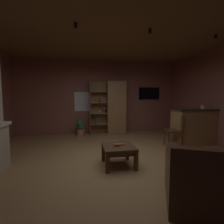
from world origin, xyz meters
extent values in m
cube|color=#A37A4C|center=(0.00, 0.00, -0.01)|extent=(6.33, 5.96, 0.02)
cube|color=#8E544C|center=(0.00, 3.01, 1.42)|extent=(6.45, 0.06, 2.83)
cube|color=brown|center=(0.00, 0.00, 2.84)|extent=(6.33, 5.96, 0.02)
cube|color=white|center=(-0.66, 2.98, 1.25)|extent=(0.65, 0.01, 0.74)
cube|color=#997047|center=(0.60, 2.73, 1.01)|extent=(0.71, 0.38, 2.02)
cube|color=#997047|center=(-0.09, 2.91, 1.01)|extent=(0.66, 0.02, 2.02)
cube|color=#997047|center=(-0.41, 2.73, 1.01)|extent=(0.02, 0.38, 2.02)
sphere|color=black|center=(0.42, 2.53, 1.11)|extent=(0.04, 0.04, 0.04)
cube|color=#997047|center=(-0.09, 2.73, 0.01)|extent=(0.66, 0.38, 0.02)
cube|color=#997047|center=(-0.09, 2.73, 0.40)|extent=(0.66, 0.38, 0.02)
cube|color=#997047|center=(-0.09, 2.73, 0.81)|extent=(0.66, 0.38, 0.02)
cube|color=#997047|center=(-0.09, 2.73, 1.21)|extent=(0.66, 0.38, 0.02)
cube|color=#997047|center=(-0.09, 2.73, 1.61)|extent=(0.66, 0.38, 0.02)
cube|color=brown|center=(-0.02, 2.68, 1.31)|extent=(0.04, 0.23, 0.18)
cube|color=#387247|center=(-0.17, 2.68, 0.53)|extent=(0.04, 0.23, 0.22)
cube|color=beige|center=(0.14, 2.68, 0.91)|extent=(0.05, 0.23, 0.19)
cube|color=black|center=(0.14, 2.68, 0.90)|extent=(0.04, 0.23, 0.17)
sphere|color=beige|center=(-0.04, 2.73, 0.86)|extent=(0.10, 0.10, 0.10)
cube|color=#997047|center=(2.72, 0.90, 0.51)|extent=(1.45, 0.58, 1.02)
cube|color=#2D2826|center=(2.72, 0.90, 1.04)|extent=(1.51, 0.64, 0.04)
cube|color=#BFB299|center=(2.86, 0.84, 1.12)|extent=(0.13, 0.13, 0.11)
cube|color=#4C2D1E|center=(0.50, -1.42, 0.34)|extent=(0.54, 0.88, 0.67)
cube|color=#4C331E|center=(0.02, -0.22, 0.39)|extent=(0.63, 0.66, 0.05)
cube|color=#4C331E|center=(0.02, -0.22, 0.32)|extent=(0.57, 0.60, 0.08)
cube|color=#4C331E|center=(-0.26, -0.51, 0.18)|extent=(0.07, 0.07, 0.36)
cube|color=#4C331E|center=(0.29, -0.51, 0.18)|extent=(0.07, 0.07, 0.36)
cube|color=#4C331E|center=(-0.26, 0.08, 0.18)|extent=(0.07, 0.07, 0.36)
cube|color=#4C331E|center=(0.29, 0.08, 0.18)|extent=(0.07, 0.07, 0.36)
cube|color=#B22D2D|center=(0.09, -0.16, 0.42)|extent=(0.14, 0.10, 0.02)
cube|color=brown|center=(-0.01, -0.23, 0.44)|extent=(0.13, 0.10, 0.02)
cube|color=#4C331E|center=(1.83, 0.76, 0.46)|extent=(0.48, 0.48, 0.04)
cube|color=#4C331E|center=(2.02, 0.74, 0.70)|extent=(0.10, 0.40, 0.44)
cylinder|color=#4C331E|center=(1.68, 0.97, 0.23)|extent=(0.04, 0.04, 0.46)
cylinder|color=#4C331E|center=(1.63, 0.61, 0.23)|extent=(0.04, 0.04, 0.46)
cylinder|color=#4C331E|center=(2.04, 0.91, 0.23)|extent=(0.04, 0.04, 0.46)
cylinder|color=#4C331E|center=(1.98, 0.56, 0.23)|extent=(0.04, 0.04, 0.46)
cylinder|color=#B77051|center=(-0.77, 2.58, 0.12)|extent=(0.28, 0.28, 0.24)
sphere|color=#2D6B33|center=(-0.75, 2.61, 0.35)|extent=(0.26, 0.26, 0.26)
sphere|color=#2D6B33|center=(-0.79, 2.56, 0.49)|extent=(0.25, 0.25, 0.25)
cube|color=black|center=(2.04, 2.95, 1.57)|extent=(0.88, 0.05, 0.50)
cube|color=black|center=(2.04, 2.93, 1.57)|extent=(0.84, 0.01, 0.46)
cylinder|color=black|center=(-0.79, -0.06, 2.76)|extent=(0.07, 0.07, 0.09)
cylinder|color=black|center=(0.71, -0.08, 2.76)|extent=(0.07, 0.07, 0.09)
cylinder|color=black|center=(2.30, -0.08, 2.76)|extent=(0.07, 0.07, 0.09)
camera|label=1|loc=(-0.70, -3.32, 1.37)|focal=25.68mm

